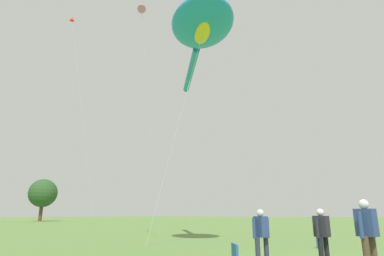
{
  "coord_description": "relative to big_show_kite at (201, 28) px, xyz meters",
  "views": [
    {
      "loc": [
        -9.5,
        -1.72,
        1.34
      ],
      "look_at": [
        2.27,
        7.22,
        5.29
      ],
      "focal_mm": 30.21,
      "sensor_mm": 36.0,
      "label": 1
    }
  ],
  "objects": [
    {
      "name": "big_show_kite",
      "position": [
        0.0,
        0.0,
        0.0
      ],
      "size": [
        8.94,
        8.68,
        11.17
      ],
      "rotation": [
        0.0,
        0.0,
        -2.38
      ],
      "color": "#1E8CBF",
      "rests_on": "ground"
    },
    {
      "name": "person_grey_haired_man",
      "position": [
        -3.37,
        -7.02,
        -9.6
      ],
      "size": [
        0.58,
        0.48,
        1.68
      ],
      "rotation": [
        0.0,
        0.0,
        1.27
      ],
      "color": "#473828",
      "rests_on": "ground"
    },
    {
      "name": "person_navy_jacket",
      "position": [
        -3.6,
        -4.48,
        -9.72
      ],
      "size": [
        0.48,
        0.43,
        1.47
      ],
      "rotation": [
        0.0,
        0.0,
        1.09
      ],
      "color": "#282D42",
      "rests_on": "ground"
    },
    {
      "name": "person_short_left",
      "position": [
        -2.58,
        -5.78,
        -9.71
      ],
      "size": [
        0.52,
        0.42,
        1.49
      ],
      "rotation": [
        0.0,
        0.0,
        1.33
      ],
      "color": "black",
      "rests_on": "ground"
    },
    {
      "name": "backpack",
      "position": [
        2.29,
        -4.27,
        -10.36
      ],
      "size": [
        0.2,
        0.3,
        0.44
      ],
      "primitive_type": "cube",
      "rotation": [
        0.0,
        0.0,
        1.56
      ],
      "color": "#2D4784",
      "rests_on": "ground"
    },
    {
      "name": "small_kite_triangle_green",
      "position": [
        6.35,
        23.32,
        12.88
      ],
      "size": [
        3.77,
        3.15,
        24.18
      ],
      "rotation": [
        0.0,
        0.0,
        2.29
      ],
      "color": "red",
      "rests_on": "ground"
    },
    {
      "name": "small_kite_box_yellow",
      "position": [
        0.31,
        4.82,
        3.12
      ],
      "size": [
        2.85,
        1.04,
        14.07
      ],
      "rotation": [
        0.0,
        0.0,
        -2.26
      ],
      "color": "pink",
      "rests_on": "ground"
    },
    {
      "name": "tree_oak_right",
      "position": [
        21.53,
        53.61,
        -5.28
      ],
      "size": [
        5.38,
        5.38,
        8.02
      ],
      "color": "#513823",
      "rests_on": "ground"
    }
  ]
}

